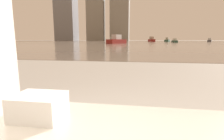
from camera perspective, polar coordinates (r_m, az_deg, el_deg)
The scene contains 10 objects.
towel_stack at distance 0.95m, azimuth -22.81°, elevation -10.94°, with size 0.24×0.19×0.12m.
harbor_water at distance 62.00m, azimuth 8.67°, elevation 9.06°, with size 180.00×110.00×0.01m.
harbor_boat_0 at distance 70.14m, azimuth 17.61°, elevation 9.27°, with size 2.71×4.48×1.59m.
harbor_boat_1 at distance 52.91m, azimuth -0.14°, elevation 9.67°, with size 2.40×4.68×1.67m.
harbor_boat_2 at distance 37.39m, azimuth 1.51°, elevation 9.64°, with size 3.97×5.18×1.87m.
harbor_boat_3 at distance 54.50m, azimuth 19.76°, elevation 8.93°, with size 1.26×3.25×1.20m.
harbor_boat_4 at distance 72.54m, azimuth 29.22°, elevation 8.42°, with size 2.54×3.86×1.37m.
harbor_boat_5 at distance 72.19m, azimuth 12.79°, elevation 9.60°, with size 2.65×5.49×1.97m.
skyline_tower_0 at distance 130.76m, azimuth -14.92°, elevation 21.09°, with size 13.32×11.62×53.54m.
skyline_tower_2 at distance 119.46m, azimuth 2.67°, elevation 16.48°, with size 11.88×13.16×28.82m.
Camera 1 is at (0.27, 0.00, 0.90)m, focal length 28.00 mm.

